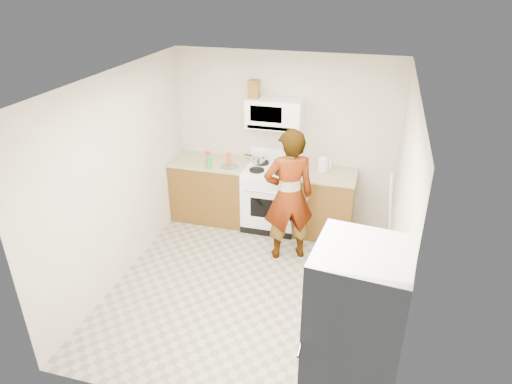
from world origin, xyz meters
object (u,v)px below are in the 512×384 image
(saucepan, at_px, (259,158))
(microwave, at_px, (275,113))
(kettle, at_px, (323,164))
(person, at_px, (289,196))
(fridge, at_px, (354,340))
(gas_range, at_px, (271,196))

(saucepan, bearing_deg, microwave, 0.55)
(kettle, xyz_separation_m, saucepan, (-0.93, 0.02, -0.02))
(person, xyz_separation_m, fridge, (0.99, -2.26, -0.04))
(fridge, xyz_separation_m, saucepan, (-1.62, 3.10, 0.16))
(gas_range, distance_m, fridge, 3.30)
(gas_range, height_order, kettle, gas_range)
(microwave, bearing_deg, gas_range, -90.00)
(microwave, height_order, kettle, microwave)
(kettle, relative_size, saucepan, 0.93)
(gas_range, bearing_deg, fridge, -64.96)
(gas_range, distance_m, saucepan, 0.58)
(fridge, relative_size, saucepan, 8.72)
(gas_range, xyz_separation_m, microwave, (0.00, 0.13, 1.21))
(person, bearing_deg, fridge, 89.89)
(gas_range, relative_size, microwave, 1.49)
(microwave, height_order, person, microwave)
(gas_range, height_order, fridge, fridge)
(kettle, bearing_deg, gas_range, -169.75)
(microwave, bearing_deg, kettle, -1.58)
(kettle, bearing_deg, fridge, -75.98)
(fridge, bearing_deg, person, 119.83)
(microwave, bearing_deg, saucepan, -179.45)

